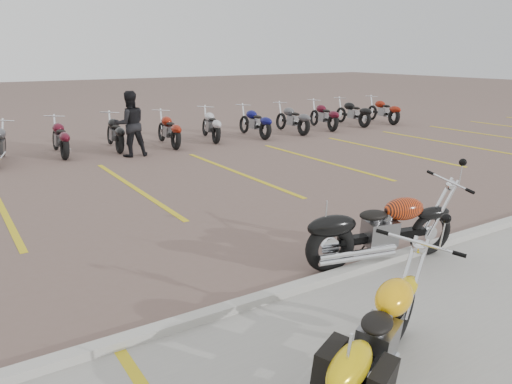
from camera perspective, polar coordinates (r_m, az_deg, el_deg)
ground at (r=8.02m, az=-4.13°, el=-5.89°), size 100.00×100.00×0.00m
curb at (r=6.45m, az=4.57°, el=-10.92°), size 60.00×0.18×0.12m
parking_stripes at (r=11.52m, az=-13.72°, el=0.47°), size 38.00×5.50×0.01m
yellow_cruiser at (r=4.77m, az=13.11°, el=-16.29°), size 2.06×1.08×0.91m
flame_cruiser at (r=7.29m, az=13.72°, el=-4.48°), size 2.34×0.68×0.98m
person_b at (r=14.91m, az=-14.19°, el=7.54°), size 0.98×0.79×1.88m
bg_bike_row at (r=16.31m, az=-13.01°, el=6.89°), size 22.37×2.07×1.10m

